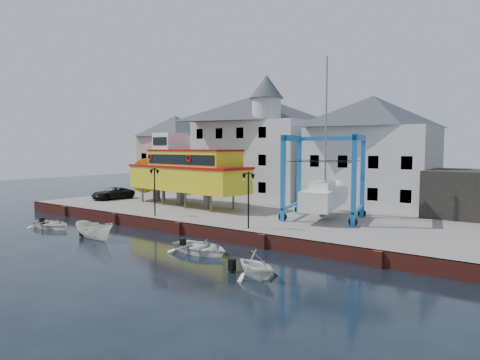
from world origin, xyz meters
The scene contains 16 objects.
ground centered at (0.00, 0.00, 0.00)m, with size 140.00×140.00×0.00m, color black.
hardstanding centered at (0.00, 11.00, 0.50)m, with size 44.00×22.00×1.00m, color slate.
quay_wall centered at (0.00, 0.10, 0.50)m, with size 44.00×0.47×1.00m.
building_pink centered at (-18.00, 18.00, 6.15)m, with size 8.00×7.00×10.30m.
building_white_main centered at (-4.87, 18.39, 7.34)m, with size 14.00×8.30×14.00m.
building_white_right centered at (9.00, 19.00, 6.60)m, with size 12.00×8.00×11.20m.
shed_dark centered at (19.00, 17.00, 3.00)m, with size 8.00×7.00×4.00m, color black.
lamp_post_left centered at (-4.00, 1.20, 4.17)m, with size 1.12×0.32×4.20m.
lamp_post_right centered at (6.00, 1.20, 4.17)m, with size 1.12×0.32×4.20m.
tour_boat centered at (-7.36, 7.89, 4.54)m, with size 17.60×6.23×7.50m.
travel_lift centered at (8.59, 8.93, 3.24)m, with size 7.15×9.17×13.43m.
van centered at (-16.95, 6.61, 1.68)m, with size 2.25×4.89×1.36m, color black.
motorboat_a centered at (-3.84, -5.06, 0.00)m, with size 1.52×4.05×1.56m, color white.
motorboat_b centered at (5.37, -3.44, 0.00)m, with size 3.20×4.48×0.93m, color white.
motorboat_c centered at (11.33, -5.72, 0.00)m, with size 2.56×2.97×1.56m, color white.
motorboat_d centered at (-10.81, -4.45, 0.00)m, with size 2.97×4.15×0.86m, color white.
Camera 1 is at (23.89, -24.39, 6.94)m, focal length 32.00 mm.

